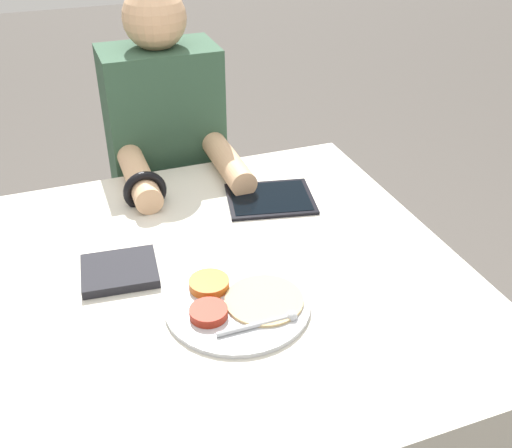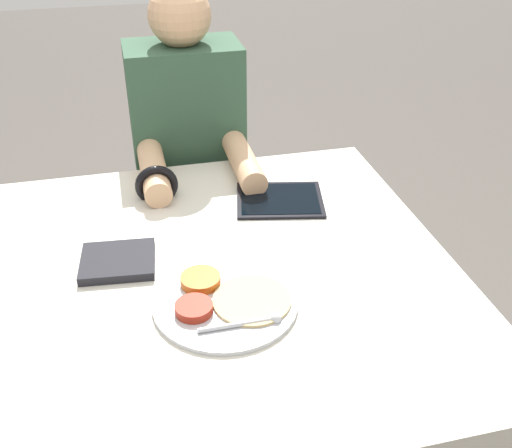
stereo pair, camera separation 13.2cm
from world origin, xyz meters
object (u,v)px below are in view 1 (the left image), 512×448
at_px(red_notebook, 120,271).
at_px(tablet_device, 270,199).
at_px(person_diner, 171,195).
at_px(thali_tray, 236,303).

bearing_deg(red_notebook, tablet_device, 23.86).
xyz_separation_m(red_notebook, person_diner, (0.23, 0.58, -0.17)).
height_order(red_notebook, tablet_device, red_notebook).
distance_m(thali_tray, person_diner, 0.78).
bearing_deg(tablet_device, red_notebook, -156.14).
bearing_deg(person_diner, tablet_device, -65.72).
bearing_deg(person_diner, red_notebook, -111.96).
relative_size(red_notebook, person_diner, 0.14).
bearing_deg(red_notebook, thali_tray, -42.45).
bearing_deg(person_diner, thali_tray, -92.63).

